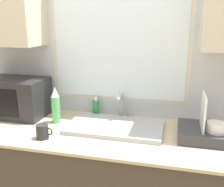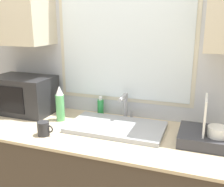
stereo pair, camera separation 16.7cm
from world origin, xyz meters
name	(u,v)px [view 2 (the right image)]	position (x,y,z in m)	size (l,w,h in m)	color
countertop	(108,187)	(0.00, 0.34, 0.45)	(2.19, 0.71, 0.89)	#42382D
wall_back	(124,54)	(0.00, 0.68, 1.38)	(6.00, 0.38, 2.60)	silver
sink_basin	(116,127)	(0.04, 0.39, 0.91)	(0.66, 0.38, 0.03)	#9EA0A5
faucet	(125,105)	(0.04, 0.59, 1.01)	(0.08, 0.16, 0.20)	#99999E
microwave	(23,95)	(-0.79, 0.48, 1.04)	(0.49, 0.32, 0.30)	#232326
dish_rack	(205,135)	(0.62, 0.37, 0.94)	(0.29, 0.30, 0.29)	#333338
spray_bottle	(60,104)	(-0.41, 0.41, 1.02)	(0.06, 0.06, 0.27)	#59B266
soap_bottle	(101,107)	(-0.17, 0.62, 0.96)	(0.05, 0.05, 0.15)	#268C3F
mug_near_sink	(44,129)	(-0.37, 0.13, 0.94)	(0.11, 0.08, 0.09)	#262628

